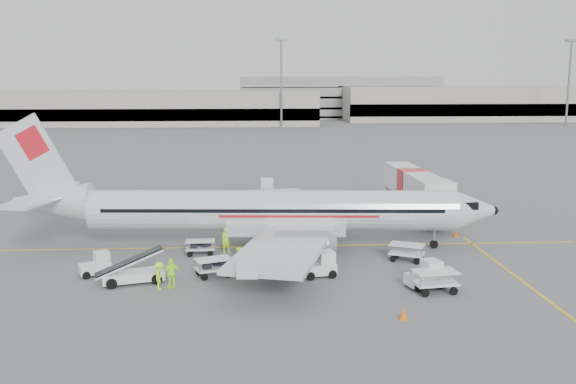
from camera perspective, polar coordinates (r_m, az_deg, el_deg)
The scene contains 26 objects.
ground at distance 48.44m, azimuth 0.14°, elevation -4.85°, with size 360.00×360.00×0.00m, color #56595B.
stripe_lead at distance 48.44m, azimuth 0.14°, elevation -4.84°, with size 44.00×0.20×0.01m, color yellow.
stripe_cross at distance 44.02m, azimuth 19.45°, elevation -6.98°, with size 0.20×20.00×0.01m, color yellow.
terminal_west at distance 180.76m, azimuth -15.30°, elevation 7.22°, with size 110.00×22.00×9.00m, color gray, non-canonical shape.
terminal_east at distance 205.21m, azimuth 17.64°, elevation 7.55°, with size 90.00×26.00×10.00m, color gray, non-canonical shape.
parking_garage at distance 208.65m, azimuth 4.41°, elevation 8.57°, with size 62.00×24.00×14.00m, color slate, non-canonical shape.
treeline at distance 221.94m, azimuth -2.60°, elevation 7.65°, with size 300.00×3.00×6.00m, color black, non-canonical shape.
mast_center at distance 164.91m, azimuth -0.60°, elevation 9.59°, with size 3.20×1.20×22.00m, color slate, non-canonical shape.
mast_east at distance 184.37m, azimuth 23.68°, elevation 8.81°, with size 3.20×1.20×22.00m, color slate, non-canonical shape.
aircraft at distance 46.96m, azimuth -1.35°, elevation 0.78°, with size 35.45×27.79×9.77m, color silver, non-canonical shape.
jet_bridge at distance 59.78m, azimuth 10.99°, elevation -0.06°, with size 3.05×16.28×4.27m, color silver, non-canonical shape.
belt_loader at distance 40.77m, azimuth -13.67°, elevation -6.06°, with size 4.97×1.86×2.69m, color silver, non-canonical shape.
tug_fore at distance 39.80m, azimuth 12.01°, elevation -7.17°, with size 2.15×1.23×1.66m, color silver, non-canonical shape.
tug_mid at distance 41.07m, azimuth 2.74°, elevation -6.42°, with size 2.13×1.22×1.65m, color silver, non-canonical shape.
tug_aft at distance 43.09m, azimuth -16.79°, elevation -6.15°, with size 1.95×1.12×1.51m, color silver, non-canonical shape.
cart_loaded_a at distance 41.40m, azimuth -6.63°, elevation -6.68°, with size 2.27×1.34×1.19m, color silver, non-canonical shape.
cart_loaded_b at distance 46.44m, azimuth -7.80°, elevation -4.92°, with size 2.06×1.22×1.07m, color silver, non-canonical shape.
cart_empty_a at distance 39.11m, azimuth 12.94°, elevation -7.77°, with size 2.55×1.51×1.33m, color silver, non-canonical shape.
cart_empty_b at distance 45.24m, azimuth 10.51°, elevation -5.31°, with size 2.33×1.38×1.22m, color silver, non-canonical shape.
cone_nose at distance 53.02m, azimuth 14.67°, elevation -3.51°, with size 0.38×0.38×0.63m, color orange.
cone_port at distance 65.48m, azimuth -1.47°, elevation -0.66°, with size 0.33×0.33×0.54m, color orange.
cone_stbd at distance 34.72m, azimuth 10.22°, elevation -10.54°, with size 0.43×0.43×0.70m, color orange.
crew_a at distance 46.71m, azimuth -5.50°, elevation -4.26°, with size 0.69×0.45×1.89m, color #B0F91E.
crew_b at distance 41.02m, azimuth -4.32°, elevation -6.26°, with size 0.93×0.73×1.92m, color #B0F91E.
crew_c at distance 39.37m, azimuth -11.37°, elevation -7.32°, with size 1.09×0.63×1.69m, color #B0F91E.
crew_d at distance 39.41m, azimuth -10.31°, elevation -7.12°, with size 1.10×0.46×1.87m, color #B0F91E.
Camera 1 is at (-2.81, -46.72, 12.50)m, focal length 40.00 mm.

